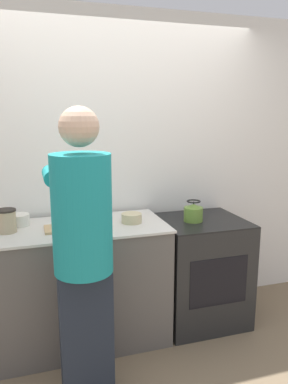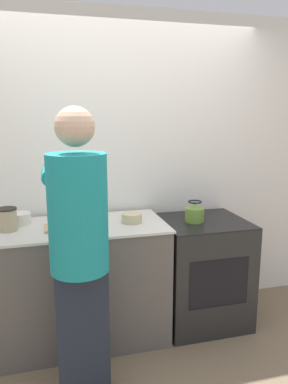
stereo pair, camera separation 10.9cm
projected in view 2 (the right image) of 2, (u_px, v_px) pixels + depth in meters
name	position (u px, v px, depth m)	size (l,w,h in m)	color
ground_plane	(135.00, 354.00, 2.80)	(12.00, 12.00, 0.00)	#7A664C
wall_back	(114.00, 168.00, 3.21)	(8.00, 0.05, 2.60)	white
counter	(80.00, 283.00, 2.91)	(1.33, 0.66, 0.94)	#5B5651
oven	(202.00, 271.00, 3.18)	(0.70, 0.65, 0.90)	black
person	(79.00, 247.00, 2.23)	(0.39, 0.63, 1.81)	#1E2430
cutting_board	(71.00, 227.00, 2.75)	(0.38, 0.20, 0.02)	tan
knife	(75.00, 226.00, 2.73)	(0.22, 0.05, 0.01)	silver
kettle	(195.00, 213.00, 3.04)	(0.16, 0.16, 0.17)	olive
bowl_prep	(132.00, 218.00, 2.89)	(0.16, 0.16, 0.07)	#C6B789
bowl_mixing	(20.00, 219.00, 2.85)	(0.16, 0.16, 0.09)	silver
canister_jar	(7.00, 219.00, 2.67)	(0.14, 0.14, 0.17)	tan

